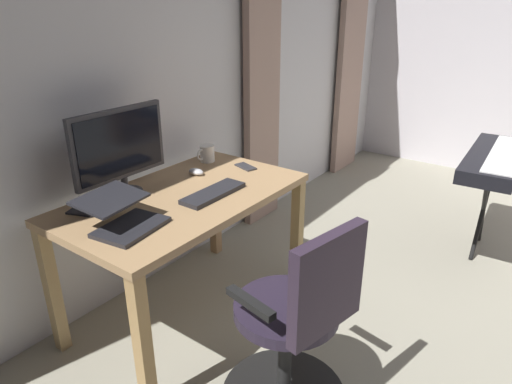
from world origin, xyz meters
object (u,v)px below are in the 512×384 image
object	(u,v)px
desk	(185,211)
computer_monitor	(120,147)
computer_mouse	(196,172)
cell_phone_face_up	(83,212)
computer_keyboard	(213,193)
laptop	(123,217)
piano_keyboard	(494,161)
mug_tea	(207,153)
cell_phone_by_monitor	(246,167)
office_chair	(296,330)

from	to	relation	value
desk	computer_monitor	distance (m)	0.47
computer_monitor	computer_mouse	size ratio (longest dim) A/B	5.49
cell_phone_face_up	computer_keyboard	bearing A→B (deg)	124.16
computer_monitor	laptop	size ratio (longest dim) A/B	1.53
cell_phone_face_up	piano_keyboard	size ratio (longest dim) A/B	0.14
cell_phone_face_up	mug_tea	size ratio (longest dim) A/B	1.04
computer_mouse	desk	bearing A→B (deg)	29.97
computer_monitor	laptop	bearing A→B (deg)	50.67
computer_monitor	mug_tea	bearing A→B (deg)	179.41
computer_keyboard	mug_tea	world-z (taller)	mug_tea
piano_keyboard	computer_keyboard	bearing A→B (deg)	-35.34
cell_phone_by_monitor	piano_keyboard	world-z (taller)	cell_phone_by_monitor
laptop	piano_keyboard	xyz separation A→B (m)	(-2.18, 1.13, -0.12)
desk	office_chair	size ratio (longest dim) A/B	1.39
cell_phone_by_monitor	computer_mouse	bearing A→B (deg)	-13.62
laptop	piano_keyboard	distance (m)	2.46
computer_monitor	computer_keyboard	xyz separation A→B (m)	(-0.25, 0.39, -0.24)
laptop	cell_phone_by_monitor	distance (m)	0.95
cell_phone_face_up	mug_tea	bearing A→B (deg)	159.94
office_chair	computer_mouse	bearing A→B (deg)	74.93
cell_phone_by_monitor	computer_keyboard	bearing A→B (deg)	32.89
cell_phone_by_monitor	computer_monitor	bearing A→B (deg)	-4.28
desk	mug_tea	size ratio (longest dim) A/B	9.48
laptop	mug_tea	world-z (taller)	laptop
office_chair	computer_mouse	size ratio (longest dim) A/B	9.39
desk	laptop	size ratio (longest dim) A/B	3.65
computer_mouse	laptop	bearing A→B (deg)	16.42
cell_phone_face_up	piano_keyboard	xyz separation A→B (m)	(-2.21, 1.41, -0.07)
cell_phone_by_monitor	cell_phone_face_up	world-z (taller)	same
laptop	cell_phone_face_up	size ratio (longest dim) A/B	2.49
desk	piano_keyboard	distance (m)	2.12
mug_tea	cell_phone_by_monitor	bearing A→B (deg)	101.55
cell_phone_by_monitor	cell_phone_face_up	bearing A→B (deg)	3.38
laptop	computer_mouse	world-z (taller)	laptop
office_chair	computer_keyboard	distance (m)	0.85
computer_keyboard	cell_phone_face_up	size ratio (longest dim) A/B	2.67
computer_mouse	mug_tea	size ratio (longest dim) A/B	0.72
desk	computer_monitor	xyz separation A→B (m)	(0.17, -0.26, 0.35)
mug_tea	office_chair	bearing A→B (deg)	57.46
piano_keyboard	computer_monitor	bearing A→B (deg)	-40.10
desk	piano_keyboard	bearing A→B (deg)	146.02
computer_monitor	piano_keyboard	xyz separation A→B (m)	(-1.93, 1.44, -0.32)
laptop	cell_phone_face_up	distance (m)	0.28
computer_monitor	piano_keyboard	bearing A→B (deg)	143.15
computer_keyboard	cell_phone_face_up	bearing A→B (deg)	-34.12
desk	office_chair	world-z (taller)	office_chair
desk	laptop	distance (m)	0.45
office_chair	cell_phone_by_monitor	size ratio (longest dim) A/B	6.52
computer_mouse	cell_phone_by_monitor	xyz separation A→B (m)	(-0.27, 0.16, -0.01)
office_chair	laptop	xyz separation A→B (m)	(0.19, -0.80, 0.36)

